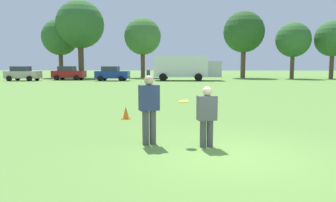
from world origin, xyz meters
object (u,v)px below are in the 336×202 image
at_px(bystander_sideline_watcher, 148,75).
at_px(player_thrower, 149,106).
at_px(parked_car_mid_left, 23,73).
at_px(traffic_cone, 126,113).
at_px(box_truck, 186,67).
at_px(player_defender, 207,114).
at_px(frisbee, 184,101).
at_px(parked_car_mid_right, 112,73).
at_px(parked_car_center, 69,73).

bearing_deg(bystander_sideline_watcher, player_thrower, -84.48).
distance_m(parked_car_mid_left, bystander_sideline_watcher, 16.75).
xyz_separation_m(traffic_cone, parked_car_mid_left, (-17.76, 27.57, 0.69)).
bearing_deg(box_truck, player_defender, -90.35).
distance_m(frisbee, parked_car_mid_left, 37.19).
distance_m(parked_car_mid_left, parked_car_mid_right, 11.36).
bearing_deg(parked_car_center, parked_car_mid_right, -16.50).
relative_size(traffic_cone, parked_car_mid_left, 0.11).
relative_size(parked_car_mid_right, bystander_sideline_watcher, 2.62).
bearing_deg(player_defender, frisbee, 154.64).
bearing_deg(frisbee, player_thrower, -176.54).
distance_m(box_truck, bystander_sideline_watcher, 6.72).
bearing_deg(player_thrower, parked_car_center, 112.45).
distance_m(player_defender, box_truck, 33.05).
relative_size(parked_car_mid_left, bystander_sideline_watcher, 2.62).
relative_size(player_thrower, parked_car_mid_left, 0.43).
xyz_separation_m(parked_car_mid_left, parked_car_center, (5.13, 2.18, 0.00)).
xyz_separation_m(player_defender, parked_car_mid_right, (-9.15, 32.00, 0.06)).
bearing_deg(player_defender, parked_car_mid_right, 105.96).
bearing_deg(parked_car_mid_right, traffic_cone, -77.07).
bearing_deg(player_thrower, bystander_sideline_watcher, 95.52).
distance_m(parked_car_center, parked_car_mid_right, 6.49).
bearing_deg(parked_car_mid_right, frisbee, -74.87).
relative_size(player_thrower, parked_car_mid_right, 0.43).
distance_m(frisbee, traffic_cone, 4.50).
bearing_deg(player_thrower, traffic_cone, 108.08).
height_order(parked_car_center, bystander_sideline_watcher, parked_car_center).
distance_m(frisbee, parked_car_mid_right, 32.87).
height_order(parked_car_mid_left, box_truck, box_truck).
bearing_deg(parked_car_mid_left, traffic_cone, -57.21).
bearing_deg(parked_car_mid_right, box_truck, 6.28).
relative_size(player_defender, parked_car_mid_left, 0.36).
xyz_separation_m(traffic_cone, bystander_sideline_watcher, (-1.42, 23.89, 0.69)).
xyz_separation_m(frisbee, parked_car_mid_left, (-19.93, 31.40, -0.21)).
height_order(player_defender, box_truck, box_truck).
distance_m(player_thrower, parked_car_mid_left, 36.76).
bearing_deg(player_defender, traffic_cone, 123.83).
bearing_deg(parked_car_center, frisbee, -66.21).
xyz_separation_m(player_defender, parked_car_mid_left, (-20.51, 31.67, 0.06)).
height_order(player_thrower, player_defender, player_thrower).
height_order(frisbee, box_truck, box_truck).
bearing_deg(bystander_sideline_watcher, parked_car_mid_right, 141.23).
height_order(frisbee, traffic_cone, frisbee).
height_order(player_thrower, parked_car_center, parked_car_center).
height_order(player_thrower, traffic_cone, player_thrower).
bearing_deg(parked_car_center, player_defender, -65.57).
relative_size(box_truck, bystander_sideline_watcher, 5.28).
bearing_deg(parked_car_mid_left, bystander_sideline_watcher, -12.67).
xyz_separation_m(player_defender, traffic_cone, (-2.75, 4.10, -0.63)).
height_order(player_thrower, box_truck, box_truck).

